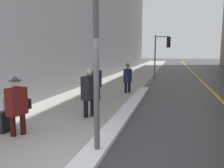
# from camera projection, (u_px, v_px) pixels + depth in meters

# --- Properties ---
(ground_plane) EXTENTS (160.00, 160.00, 0.00)m
(ground_plane) POSITION_uv_depth(u_px,v_px,m) (78.00, 165.00, 4.33)
(ground_plane) COLOR #38383A
(sidewalk_slab) EXTENTS (4.00, 80.00, 0.01)m
(sidewalk_slab) POSITION_uv_depth(u_px,v_px,m) (128.00, 78.00, 19.17)
(sidewalk_slab) COLOR #9E9B93
(sidewalk_slab) RESTS_ON ground
(road_centre_stripe) EXTENTS (0.16, 80.00, 0.00)m
(road_centre_stripe) POSITION_uv_depth(u_px,v_px,m) (201.00, 80.00, 17.58)
(road_centre_stripe) COLOR gold
(road_centre_stripe) RESTS_ON ground
(snow_bank_curb) EXTENTS (0.52, 9.95, 0.12)m
(snow_bank_curb) POSITION_uv_depth(u_px,v_px,m) (129.00, 108.00, 8.56)
(snow_bank_curb) COLOR white
(snow_bank_curb) RESTS_ON ground
(lamp_post) EXTENTS (0.28, 0.28, 4.99)m
(lamp_post) POSITION_uv_depth(u_px,v_px,m) (96.00, 14.00, 4.39)
(lamp_post) COLOR #515156
(lamp_post) RESTS_ON ground
(traffic_light_near) EXTENTS (1.30, 0.46, 3.68)m
(traffic_light_near) POSITION_uv_depth(u_px,v_px,m) (163.00, 47.00, 18.50)
(traffic_light_near) COLOR #515156
(traffic_light_near) RESTS_ON ground
(pedestrian_in_fedora) EXTENTS (0.37, 0.73, 1.63)m
(pedestrian_in_fedora) POSITION_uv_depth(u_px,v_px,m) (17.00, 103.00, 5.75)
(pedestrian_in_fedora) COLOR #340C0C
(pedestrian_in_fedora) RESTS_ON ground
(pedestrian_nearside) EXTENTS (0.41, 0.59, 1.68)m
(pedestrian_nearside) POSITION_uv_depth(u_px,v_px,m) (89.00, 90.00, 7.42)
(pedestrian_nearside) COLOR black
(pedestrian_nearside) RESTS_ON ground
(pedestrian_trailing) EXTENTS (0.40, 0.58, 1.75)m
(pedestrian_trailing) POSITION_uv_depth(u_px,v_px,m) (96.00, 80.00, 9.88)
(pedestrian_trailing) COLOR black
(pedestrian_trailing) RESTS_ON ground
(pedestrian_with_shoulder_bag) EXTENTS (0.38, 0.74, 1.65)m
(pedestrian_with_shoulder_bag) POSITION_uv_depth(u_px,v_px,m) (128.00, 77.00, 11.98)
(pedestrian_with_shoulder_bag) COLOR black
(pedestrian_with_shoulder_bag) RESTS_ON ground
(rolling_suitcase) EXTENTS (0.28, 0.39, 0.95)m
(rolling_suitcase) POSITION_uv_depth(u_px,v_px,m) (5.00, 122.00, 6.07)
(rolling_suitcase) COLOR black
(rolling_suitcase) RESTS_ON ground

